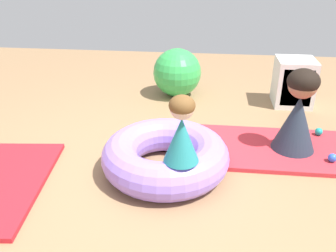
# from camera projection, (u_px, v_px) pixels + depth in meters

# --- Properties ---
(ground_plane) EXTENTS (8.00, 8.00, 0.00)m
(ground_plane) POSITION_uv_depth(u_px,v_px,m) (151.00, 173.00, 3.07)
(ground_plane) COLOR #93704C
(gym_mat_far_right) EXTENTS (1.81, 0.83, 0.04)m
(gym_mat_far_right) POSITION_uv_depth(u_px,v_px,m) (292.00, 150.00, 3.38)
(gym_mat_far_right) COLOR red
(gym_mat_far_right) RESTS_ON ground
(inflatable_cushion) EXTENTS (1.07, 1.07, 0.31)m
(inflatable_cushion) POSITION_uv_depth(u_px,v_px,m) (165.00, 156.00, 3.03)
(inflatable_cushion) COLOR #9975EA
(inflatable_cushion) RESTS_ON ground
(child_in_teal) EXTENTS (0.34, 0.34, 0.51)m
(child_in_teal) POSITION_uv_depth(u_px,v_px,m) (182.00, 130.00, 2.56)
(child_in_teal) COLOR teal
(child_in_teal) RESTS_ON inflatable_cushion
(adult_seated) EXTENTS (0.54, 0.54, 0.77)m
(adult_seated) POSITION_uv_depth(u_px,v_px,m) (298.00, 112.00, 3.21)
(adult_seated) COLOR #232D3D
(adult_seated) RESTS_ON gym_mat_far_right
(play_ball_teal) EXTENTS (0.08, 0.08, 0.08)m
(play_ball_teal) POSITION_uv_depth(u_px,v_px,m) (319.00, 132.00, 3.59)
(play_ball_teal) COLOR teal
(play_ball_teal) RESTS_ON gym_mat_far_right
(play_ball_blue) EXTENTS (0.08, 0.08, 0.08)m
(play_ball_blue) POSITION_uv_depth(u_px,v_px,m) (332.00, 158.00, 3.14)
(play_ball_blue) COLOR blue
(play_ball_blue) RESTS_ON gym_mat_far_right
(exercise_ball_large) EXTENTS (0.61, 0.61, 0.61)m
(exercise_ball_large) POSITION_uv_depth(u_px,v_px,m) (177.00, 73.00, 4.58)
(exercise_ball_large) COLOR green
(exercise_ball_large) RESTS_ON ground
(storage_cube) EXTENTS (0.44, 0.44, 0.56)m
(storage_cube) POSITION_uv_depth(u_px,v_px,m) (294.00, 83.00, 4.30)
(storage_cube) COLOR silver
(storage_cube) RESTS_ON ground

